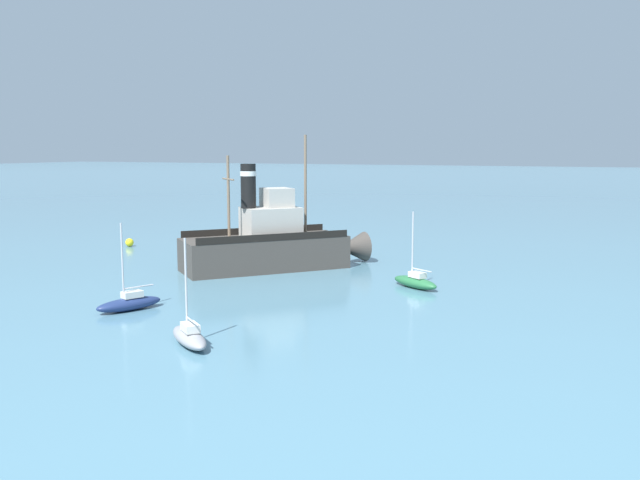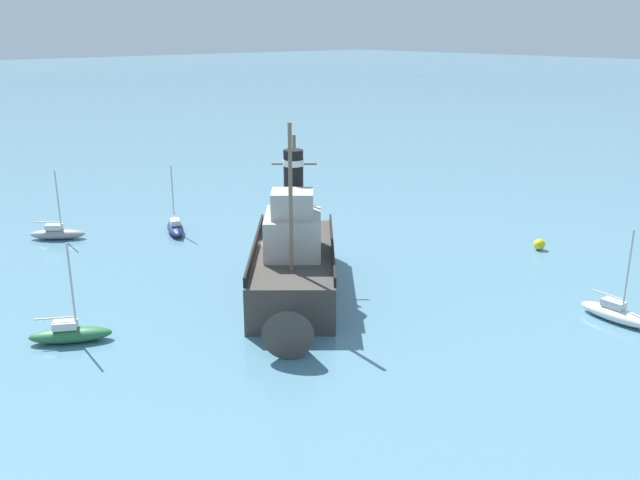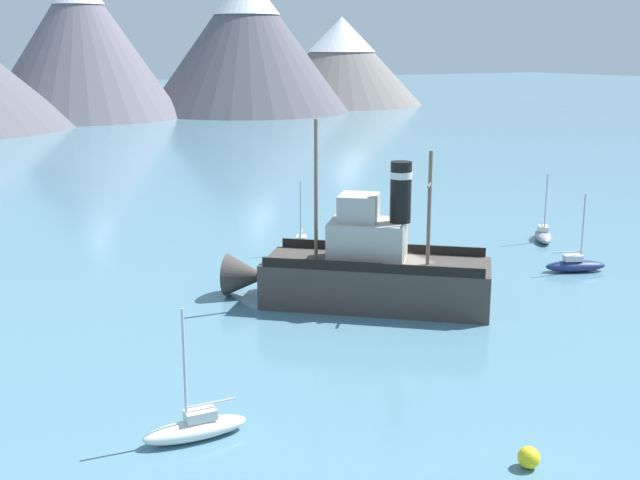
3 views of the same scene
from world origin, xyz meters
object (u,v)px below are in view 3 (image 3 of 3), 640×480
at_px(sailboat_grey, 543,235).
at_px(sailboat_navy, 575,265).
at_px(old_tugboat, 365,271).
at_px(mooring_buoy, 529,458).
at_px(sailboat_green, 301,246).
at_px(sailboat_white, 196,428).

xyz_separation_m(sailboat_grey, sailboat_navy, (-4.19, -6.94, 0.00)).
relative_size(old_tugboat, sailboat_navy, 2.67).
bearing_deg(sailboat_grey, mooring_buoy, -135.56).
bearing_deg(sailboat_navy, mooring_buoy, -140.13).
xyz_separation_m(old_tugboat, sailboat_green, (2.38, 11.68, -1.40)).
distance_m(old_tugboat, sailboat_green, 12.00).
height_order(sailboat_grey, sailboat_navy, same).
distance_m(old_tugboat, sailboat_grey, 19.93).
xyz_separation_m(sailboat_green, sailboat_white, (-15.90, -21.66, 0.00)).
bearing_deg(mooring_buoy, sailboat_navy, 39.87).
height_order(sailboat_grey, sailboat_green, same).
bearing_deg(sailboat_navy, sailboat_green, 134.28).
xyz_separation_m(old_tugboat, sailboat_grey, (18.98, 5.90, -1.40)).
bearing_deg(sailboat_white, sailboat_grey, 26.04).
bearing_deg(sailboat_navy, old_tugboat, 175.96).
relative_size(sailboat_white, mooring_buoy, 6.59).
distance_m(old_tugboat, mooring_buoy, 18.02).
relative_size(sailboat_grey, sailboat_green, 1.00).
bearing_deg(sailboat_grey, sailboat_navy, -121.13).
xyz_separation_m(old_tugboat, mooring_buoy, (-4.71, -17.33, -1.46)).
height_order(old_tugboat, sailboat_white, old_tugboat).
relative_size(sailboat_grey, sailboat_navy, 1.00).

